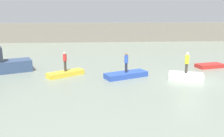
% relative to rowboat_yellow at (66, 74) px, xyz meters
% --- Properties ---
extents(ground_plane, '(120.00, 120.00, 0.00)m').
position_rel_rowboat_yellow_xyz_m(ground_plane, '(10.63, -2.14, -0.21)').
color(ground_plane, gray).
extents(embankment_wall, '(80.00, 1.20, 3.71)m').
position_rel_rowboat_yellow_xyz_m(embankment_wall, '(10.63, 25.61, 1.65)').
color(embankment_wall, gray).
rests_on(embankment_wall, ground_plane).
extents(rowboat_yellow, '(3.30, 2.70, 0.41)m').
position_rel_rowboat_yellow_xyz_m(rowboat_yellow, '(0.00, 0.00, 0.00)').
color(rowboat_yellow, gold).
rests_on(rowboat_yellow, ground_plane).
extents(rowboat_blue, '(3.97, 2.66, 0.44)m').
position_rel_rowboat_yellow_xyz_m(rowboat_blue, '(5.28, -0.92, 0.02)').
color(rowboat_blue, '#2B4CAD').
rests_on(rowboat_blue, ground_plane).
extents(rowboat_white, '(3.02, 2.11, 0.53)m').
position_rel_rowboat_yellow_xyz_m(rowboat_white, '(10.18, -1.97, 0.06)').
color(rowboat_white, white).
rests_on(rowboat_white, ground_plane).
extents(rowboat_red, '(3.01, 1.84, 0.38)m').
position_rel_rowboat_yellow_xyz_m(rowboat_red, '(14.39, 2.13, -0.02)').
color(rowboat_red, red).
rests_on(rowboat_red, ground_plane).
extents(person_hiviz_shirt, '(0.32, 0.32, 1.74)m').
position_rel_rowboat_yellow_xyz_m(person_hiviz_shirt, '(10.18, -1.97, 1.30)').
color(person_hiviz_shirt, '#38332D').
rests_on(person_hiviz_shirt, rowboat_white).
extents(person_blue_shirt, '(0.32, 0.32, 1.71)m').
position_rel_rowboat_yellow_xyz_m(person_blue_shirt, '(5.28, -0.92, 1.19)').
color(person_blue_shirt, '#232838').
rests_on(person_blue_shirt, rowboat_blue).
extents(person_red_shirt, '(0.32, 0.32, 1.74)m').
position_rel_rowboat_yellow_xyz_m(person_red_shirt, '(0.00, -0.00, 1.18)').
color(person_red_shirt, '#38332D').
rests_on(person_red_shirt, rowboat_yellow).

